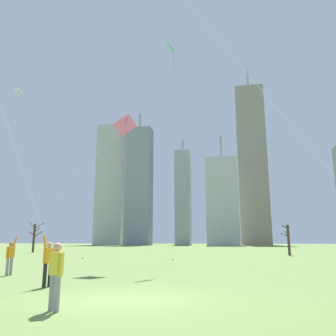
# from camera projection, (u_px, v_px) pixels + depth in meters

# --- Properties ---
(ground_plane) EXTENTS (400.00, 400.00, 0.00)m
(ground_plane) POSITION_uv_depth(u_px,v_px,m) (127.00, 300.00, 9.74)
(ground_plane) COLOR olive
(kite_flyer_midfield_right_blue) EXTENTS (1.31, 8.58, 14.11)m
(kite_flyer_midfield_right_blue) POSITION_uv_depth(u_px,v_px,m) (35.00, 220.00, 12.10)
(kite_flyer_midfield_right_blue) COLOR black
(kite_flyer_midfield_right_blue) RESTS_ON ground
(kite_flyer_midfield_center_pink) EXTENTS (4.79, 6.11, 10.14)m
(kite_flyer_midfield_center_pink) POSITION_uv_depth(u_px,v_px,m) (50.00, 211.00, 18.55)
(kite_flyer_midfield_center_pink) COLOR gray
(kite_flyer_midfield_center_pink) RESTS_ON ground
(kite_flyer_foreground_right_yellow) EXTENTS (7.93, 0.97, 13.05)m
(kite_flyer_foreground_right_yellow) POSITION_uv_depth(u_px,v_px,m) (310.00, 162.00, 8.34)
(kite_flyer_foreground_right_yellow) COLOR #726656
(kite_flyer_foreground_right_yellow) RESTS_ON ground
(bystander_far_off_by_trees) EXTENTS (0.46, 0.34, 1.62)m
(bystander_far_off_by_trees) POSITION_uv_depth(u_px,v_px,m) (56.00, 272.00, 8.31)
(bystander_far_off_by_trees) COLOR gray
(bystander_far_off_by_trees) RESTS_ON ground
(distant_kite_drifting_right_green) EXTENTS (1.24, 6.27, 18.10)m
(distant_kite_drifting_right_green) POSITION_uv_depth(u_px,v_px,m) (171.00, 61.00, 28.33)
(distant_kite_drifting_right_green) COLOR green
(distant_kite_drifting_right_green) RESTS_ON ground
(distant_kite_drifting_left_white) EXTENTS (3.75, 7.15, 14.49)m
(distant_kite_drifting_left_white) POSITION_uv_depth(u_px,v_px,m) (28.00, 116.00, 29.14)
(distant_kite_drifting_left_white) COLOR white
(distant_kite_drifting_left_white) RESTS_ON ground
(bare_tree_leftmost) EXTENTS (2.98, 1.93, 4.62)m
(bare_tree_leftmost) POSITION_uv_depth(u_px,v_px,m) (34.00, 236.00, 50.10)
(bare_tree_leftmost) COLOR #423326
(bare_tree_leftmost) RESTS_ON ground
(bare_tree_center) EXTENTS (0.93, 2.76, 3.53)m
(bare_tree_center) POSITION_uv_depth(u_px,v_px,m) (288.00, 239.00, 39.84)
(bare_tree_center) COLOR #423326
(bare_tree_center) RESTS_ON ground
(skyline_squat_block) EXTENTS (9.94, 6.76, 53.22)m
(skyline_squat_block) POSITION_uv_depth(u_px,v_px,m) (139.00, 185.00, 133.90)
(skyline_squat_block) COLOR gray
(skyline_squat_block) RESTS_ON ground
(skyline_mid_tower_left) EXTENTS (11.92, 8.76, 76.25)m
(skyline_mid_tower_left) POSITION_uv_depth(u_px,v_px,m) (252.00, 163.00, 143.39)
(skyline_mid_tower_left) COLOR gray
(skyline_mid_tower_left) RESTS_ON ground
(skyline_tall_tower) EXTENTS (6.11, 5.74, 43.14)m
(skyline_tall_tower) POSITION_uv_depth(u_px,v_px,m) (183.00, 197.00, 136.70)
(skyline_tall_tower) COLOR #9EA3AD
(skyline_tall_tower) RESTS_ON ground
(skyline_short_annex) EXTENTS (11.54, 10.77, 41.05)m
(skyline_short_annex) POSITION_uv_depth(u_px,v_px,m) (223.00, 201.00, 124.60)
(skyline_short_annex) COLOR #B2B2B7
(skyline_short_annex) RESTS_ON ground
(skyline_wide_slab) EXTENTS (11.70, 6.37, 50.61)m
(skyline_wide_slab) POSITION_uv_depth(u_px,v_px,m) (111.00, 184.00, 142.80)
(skyline_wide_slab) COLOR #B2B2B7
(skyline_wide_slab) RESTS_ON ground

